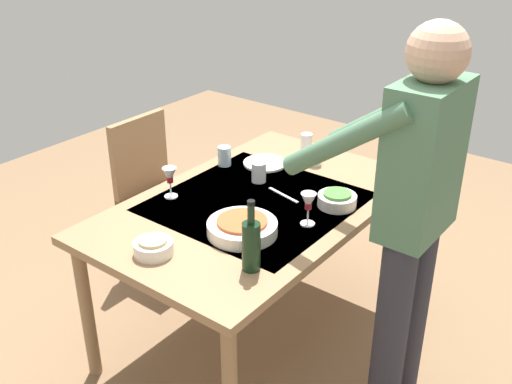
% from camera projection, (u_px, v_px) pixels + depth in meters
% --- Properties ---
extents(ground_plane, '(6.00, 6.00, 0.00)m').
position_uv_depth(ground_plane, '(256.00, 330.00, 3.18)').
color(ground_plane, '#846647').
extents(dining_table, '(1.56, 0.98, 0.76)m').
position_uv_depth(dining_table, '(256.00, 215.00, 2.87)').
color(dining_table, '#93704C').
rests_on(dining_table, ground_plane).
extents(chair_near, '(0.40, 0.40, 0.91)m').
position_uv_depth(chair_near, '(153.00, 185.00, 3.53)').
color(chair_near, brown).
rests_on(chair_near, ground_plane).
extents(person_server, '(0.42, 0.61, 1.69)m').
position_uv_depth(person_server, '(412.00, 210.00, 2.34)').
color(person_server, '#2D2D38').
rests_on(person_server, ground_plane).
extents(wine_bottle, '(0.07, 0.07, 0.30)m').
position_uv_depth(wine_bottle, '(251.00, 244.00, 2.29)').
color(wine_bottle, black).
rests_on(wine_bottle, dining_table).
extents(wine_glass_left, '(0.07, 0.07, 0.15)m').
position_uv_depth(wine_glass_left, '(170.00, 177.00, 2.83)').
color(wine_glass_left, white).
rests_on(wine_glass_left, dining_table).
extents(wine_glass_right, '(0.07, 0.07, 0.15)m').
position_uv_depth(wine_glass_right, '(308.00, 203.00, 2.60)').
color(wine_glass_right, white).
rests_on(wine_glass_right, dining_table).
extents(water_cup_near_left, '(0.07, 0.07, 0.10)m').
position_uv_depth(water_cup_near_left, '(259.00, 172.00, 3.01)').
color(water_cup_near_left, silver).
rests_on(water_cup_near_left, dining_table).
extents(water_cup_near_right, '(0.07, 0.07, 0.10)m').
position_uv_depth(water_cup_near_right, '(224.00, 156.00, 3.18)').
color(water_cup_near_right, silver).
rests_on(water_cup_near_right, dining_table).
extents(water_cup_far_left, '(0.06, 0.06, 0.10)m').
position_uv_depth(water_cup_far_left, '(306.00, 142.00, 3.36)').
color(water_cup_far_left, silver).
rests_on(water_cup_far_left, dining_table).
extents(water_cup_far_right, '(0.07, 0.07, 0.10)m').
position_uv_depth(water_cup_far_right, '(315.00, 156.00, 3.20)').
color(water_cup_far_right, silver).
rests_on(water_cup_far_right, dining_table).
extents(serving_bowl_pasta, '(0.30, 0.30, 0.07)m').
position_uv_depth(serving_bowl_pasta, '(242.00, 227.00, 2.56)').
color(serving_bowl_pasta, white).
rests_on(serving_bowl_pasta, dining_table).
extents(side_bowl_salad, '(0.18, 0.18, 0.07)m').
position_uv_depth(side_bowl_salad, '(337.00, 199.00, 2.78)').
color(side_bowl_salad, white).
rests_on(side_bowl_salad, dining_table).
extents(side_bowl_bread, '(0.16, 0.16, 0.07)m').
position_uv_depth(side_bowl_bread, '(153.00, 247.00, 2.42)').
color(side_bowl_bread, white).
rests_on(side_bowl_bread, dining_table).
extents(dinner_plate_near, '(0.23, 0.23, 0.01)m').
position_uv_depth(dinner_plate_near, '(265.00, 163.00, 3.21)').
color(dinner_plate_near, white).
rests_on(dinner_plate_near, dining_table).
extents(table_knife, '(0.06, 0.20, 0.00)m').
position_uv_depth(table_knife, '(283.00, 195.00, 2.89)').
color(table_knife, silver).
rests_on(table_knife, dining_table).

